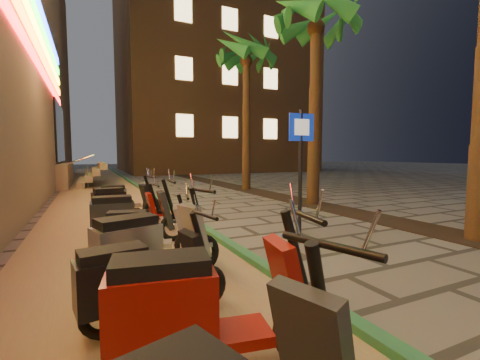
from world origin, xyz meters
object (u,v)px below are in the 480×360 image
scooter_6 (148,247)px  scooter_10 (120,204)px  scooter_5 (139,281)px  scooter_9 (124,212)px  pedestrian_sign (301,154)px  scooter_8 (128,218)px  scooter_7 (143,233)px  scooter_4 (200,310)px  scooter_11 (123,199)px

scooter_6 → scooter_10: (0.01, 4.02, -0.03)m
scooter_5 → scooter_9: 3.95m
pedestrian_sign → scooter_8: bearing=179.0°
pedestrian_sign → scooter_7: 3.57m
scooter_4 → scooter_5: (-0.30, 0.92, -0.08)m
scooter_4 → scooter_5: size_ratio=1.16×
scooter_7 → scooter_10: scooter_10 is taller
pedestrian_sign → scooter_8: (-3.42, 0.45, -1.15)m
scooter_9 → scooter_10: bearing=89.5°
pedestrian_sign → scooter_7: pedestrian_sign is taller
scooter_6 → scooter_9: scooter_6 is taller
scooter_8 → scooter_11: 2.99m
scooter_8 → scooter_5: bearing=-92.0°
pedestrian_sign → scooter_4: (-3.34, -3.41, -1.13)m
scooter_4 → scooter_7: (0.03, 2.87, -0.09)m
scooter_10 → scooter_4: bearing=-100.4°
scooter_9 → scooter_6: bearing=-90.5°
scooter_7 → scooter_6: bearing=-82.1°
scooter_9 → scooter_11: size_ratio=0.94×
scooter_4 → pedestrian_sign: bearing=55.7°
pedestrian_sign → scooter_6: size_ratio=1.51×
scooter_11 → scooter_4: bearing=-89.1°
scooter_6 → scooter_11: scooter_6 is taller
scooter_4 → scooter_5: scooter_4 is taller
scooter_4 → scooter_10: bearing=100.6°
scooter_9 → scooter_11: scooter_11 is taller
scooter_8 → pedestrian_sign: bearing=-5.3°
scooter_4 → scooter_7: 2.87m
scooter_6 → scooter_7: scooter_6 is taller
scooter_9 → scooter_8: bearing=-91.5°
scooter_7 → pedestrian_sign: bearing=22.3°
scooter_6 → scooter_7: 1.08m
scooter_6 → scooter_9: size_ratio=1.17×
pedestrian_sign → scooter_9: pedestrian_sign is taller
pedestrian_sign → scooter_5: size_ratio=1.70×
scooter_5 → scooter_6: (0.23, 0.87, 0.07)m
scooter_8 → scooter_9: size_ratio=1.17×
scooter_5 → scooter_7: (0.32, 1.95, -0.01)m
scooter_7 → scooter_8: size_ratio=0.87×
scooter_6 → scooter_5: bearing=-121.8°
pedestrian_sign → scooter_10: pedestrian_sign is taller
scooter_4 → scooter_9: size_ratio=1.21×
scooter_8 → scooter_4: bearing=-86.6°
pedestrian_sign → scooter_8: size_ratio=1.52×
scooter_7 → scooter_10: size_ratio=0.90×
pedestrian_sign → scooter_4: 4.91m
pedestrian_sign → scooter_9: 3.89m
scooter_7 → scooter_8: scooter_8 is taller
scooter_6 → scooter_9: 3.08m
scooter_7 → scooter_11: bearing=101.9°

